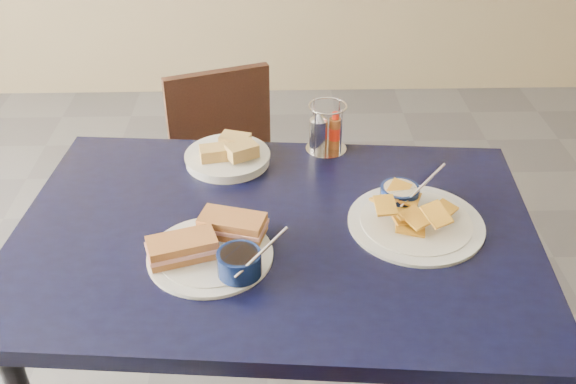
{
  "coord_description": "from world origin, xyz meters",
  "views": [
    {
      "loc": [
        0.03,
        -0.98,
        1.62
      ],
      "look_at": [
        0.06,
        0.21,
        0.82
      ],
      "focal_mm": 40.0,
      "sensor_mm": 36.0,
      "label": 1
    }
  ],
  "objects_px": {
    "dining_table": "(275,252)",
    "condiment_caddy": "(325,131)",
    "bread_basket": "(229,156)",
    "sandwich_plate": "(215,247)",
    "plantain_plate": "(410,213)",
    "chair_far": "(236,167)"
  },
  "relations": [
    {
      "from": "chair_far",
      "to": "condiment_caddy",
      "type": "xyz_separation_m",
      "value": [
        0.27,
        -0.42,
        0.37
      ]
    },
    {
      "from": "sandwich_plate",
      "to": "condiment_caddy",
      "type": "xyz_separation_m",
      "value": [
        0.26,
        0.44,
        0.03
      ]
    },
    {
      "from": "plantain_plate",
      "to": "sandwich_plate",
      "type": "bearing_deg",
      "value": -164.73
    },
    {
      "from": "chair_far",
      "to": "condiment_caddy",
      "type": "distance_m",
      "value": 0.62
    },
    {
      "from": "dining_table",
      "to": "chair_far",
      "type": "bearing_deg",
      "value": 100.0
    },
    {
      "from": "chair_far",
      "to": "sandwich_plate",
      "type": "height_order",
      "value": "sandwich_plate"
    },
    {
      "from": "bread_basket",
      "to": "plantain_plate",
      "type": "bearing_deg",
      "value": -31.87
    },
    {
      "from": "sandwich_plate",
      "to": "plantain_plate",
      "type": "xyz_separation_m",
      "value": [
        0.43,
        0.12,
        -0.01
      ]
    },
    {
      "from": "bread_basket",
      "to": "condiment_caddy",
      "type": "xyz_separation_m",
      "value": [
        0.25,
        0.06,
        0.04
      ]
    },
    {
      "from": "plantain_plate",
      "to": "condiment_caddy",
      "type": "height_order",
      "value": "condiment_caddy"
    },
    {
      "from": "dining_table",
      "to": "condiment_caddy",
      "type": "distance_m",
      "value": 0.39
    },
    {
      "from": "sandwich_plate",
      "to": "condiment_caddy",
      "type": "relative_size",
      "value": 2.21
    },
    {
      "from": "plantain_plate",
      "to": "condiment_caddy",
      "type": "relative_size",
      "value": 2.25
    },
    {
      "from": "plantain_plate",
      "to": "bread_basket",
      "type": "xyz_separation_m",
      "value": [
        -0.42,
        0.26,
        0.0
      ]
    },
    {
      "from": "chair_far",
      "to": "condiment_caddy",
      "type": "height_order",
      "value": "condiment_caddy"
    },
    {
      "from": "dining_table",
      "to": "bread_basket",
      "type": "height_order",
      "value": "bread_basket"
    },
    {
      "from": "dining_table",
      "to": "chair_far",
      "type": "relative_size",
      "value": 1.6
    },
    {
      "from": "dining_table",
      "to": "sandwich_plate",
      "type": "bearing_deg",
      "value": -142.99
    },
    {
      "from": "chair_far",
      "to": "bread_basket",
      "type": "distance_m",
      "value": 0.58
    },
    {
      "from": "plantain_plate",
      "to": "bread_basket",
      "type": "relative_size",
      "value": 1.41
    },
    {
      "from": "condiment_caddy",
      "to": "plantain_plate",
      "type": "bearing_deg",
      "value": -62.07
    },
    {
      "from": "bread_basket",
      "to": "condiment_caddy",
      "type": "bearing_deg",
      "value": 13.0
    }
  ]
}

